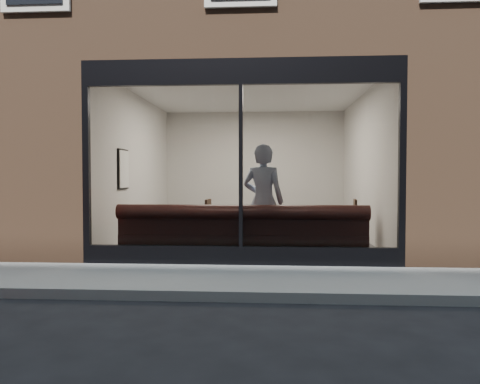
# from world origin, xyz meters

# --- Properties ---
(ground) EXTENTS (120.00, 120.00, 0.00)m
(ground) POSITION_xyz_m (0.00, 0.00, 0.00)
(ground) COLOR black
(ground) RESTS_ON ground
(sidewalk_near) EXTENTS (40.00, 2.00, 0.01)m
(sidewalk_near) POSITION_xyz_m (0.00, 1.00, 0.01)
(sidewalk_near) COLOR gray
(sidewalk_near) RESTS_ON ground
(kerb_near) EXTENTS (40.00, 0.10, 0.12)m
(kerb_near) POSITION_xyz_m (0.00, -0.05, 0.06)
(kerb_near) COLOR gray
(kerb_near) RESTS_ON ground
(host_building_pier_left) EXTENTS (2.50, 12.00, 3.20)m
(host_building_pier_left) POSITION_xyz_m (-3.75, 8.00, 1.60)
(host_building_pier_left) COLOR brown
(host_building_pier_left) RESTS_ON ground
(host_building_pier_right) EXTENTS (2.50, 12.00, 3.20)m
(host_building_pier_right) POSITION_xyz_m (3.75, 8.00, 1.60)
(host_building_pier_right) COLOR brown
(host_building_pier_right) RESTS_ON ground
(host_building_backfill) EXTENTS (5.00, 6.00, 3.20)m
(host_building_backfill) POSITION_xyz_m (0.00, 11.00, 1.60)
(host_building_backfill) COLOR brown
(host_building_backfill) RESTS_ON ground
(cafe_floor) EXTENTS (6.00, 6.00, 0.00)m
(cafe_floor) POSITION_xyz_m (0.00, 5.00, 0.02)
(cafe_floor) COLOR #2D2D30
(cafe_floor) RESTS_ON ground
(cafe_ceiling) EXTENTS (6.00, 6.00, 0.00)m
(cafe_ceiling) POSITION_xyz_m (0.00, 5.00, 3.19)
(cafe_ceiling) COLOR white
(cafe_ceiling) RESTS_ON host_building_upper
(cafe_wall_back) EXTENTS (5.00, 0.00, 5.00)m
(cafe_wall_back) POSITION_xyz_m (0.00, 7.99, 1.60)
(cafe_wall_back) COLOR silver
(cafe_wall_back) RESTS_ON ground
(cafe_wall_left) EXTENTS (0.00, 6.00, 6.00)m
(cafe_wall_left) POSITION_xyz_m (-2.49, 5.00, 1.60)
(cafe_wall_left) COLOR silver
(cafe_wall_left) RESTS_ON ground
(cafe_wall_right) EXTENTS (0.00, 6.00, 6.00)m
(cafe_wall_right) POSITION_xyz_m (2.49, 5.00, 1.60)
(cafe_wall_right) COLOR silver
(cafe_wall_right) RESTS_ON ground
(storefront_kick) EXTENTS (5.00, 0.10, 0.30)m
(storefront_kick) POSITION_xyz_m (0.00, 2.05, 0.15)
(storefront_kick) COLOR black
(storefront_kick) RESTS_ON ground
(storefront_header) EXTENTS (5.00, 0.10, 0.40)m
(storefront_header) POSITION_xyz_m (0.00, 2.05, 3.00)
(storefront_header) COLOR black
(storefront_header) RESTS_ON host_building_upper
(storefront_mullion) EXTENTS (0.06, 0.10, 2.50)m
(storefront_mullion) POSITION_xyz_m (0.00, 2.05, 1.55)
(storefront_mullion) COLOR black
(storefront_mullion) RESTS_ON storefront_kick
(storefront_glass) EXTENTS (4.80, 0.00, 4.80)m
(storefront_glass) POSITION_xyz_m (0.00, 2.02, 1.55)
(storefront_glass) COLOR white
(storefront_glass) RESTS_ON storefront_kick
(banquette) EXTENTS (4.00, 0.55, 0.45)m
(banquette) POSITION_xyz_m (0.00, 2.45, 0.23)
(banquette) COLOR black
(banquette) RESTS_ON cafe_floor
(person) EXTENTS (0.80, 0.63, 1.93)m
(person) POSITION_xyz_m (0.34, 2.74, 0.97)
(person) COLOR #95A7C7
(person) RESTS_ON cafe_floor
(cafe_table_left) EXTENTS (0.61, 0.61, 0.04)m
(cafe_table_left) POSITION_xyz_m (-1.58, 3.17, 0.74)
(cafe_table_left) COLOR black
(cafe_table_left) RESTS_ON cafe_floor
(cafe_table_right) EXTENTS (0.75, 0.75, 0.04)m
(cafe_table_right) POSITION_xyz_m (0.59, 3.24, 0.74)
(cafe_table_right) COLOR black
(cafe_table_right) RESTS_ON cafe_floor
(cafe_chair_left) EXTENTS (0.41, 0.41, 0.04)m
(cafe_chair_left) POSITION_xyz_m (-0.92, 3.71, 0.24)
(cafe_chair_left) COLOR black
(cafe_chair_left) RESTS_ON cafe_floor
(cafe_chair_right) EXTENTS (0.52, 0.52, 0.04)m
(cafe_chair_right) POSITION_xyz_m (1.88, 3.83, 0.24)
(cafe_chair_right) COLOR black
(cafe_chair_right) RESTS_ON cafe_floor
(wall_poster) EXTENTS (0.02, 0.55, 0.74)m
(wall_poster) POSITION_xyz_m (-2.45, 3.94, 1.53)
(wall_poster) COLOR white
(wall_poster) RESTS_ON cafe_wall_left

